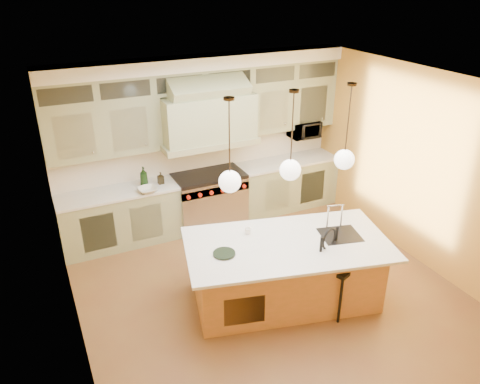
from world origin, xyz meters
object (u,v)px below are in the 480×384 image
range (209,199)px  microwave (304,129)px  kitchen_island (286,270)px  counter_stool (336,267)px

range → microwave: microwave is taller
kitchen_island → counter_stool: size_ratio=2.46×
kitchen_island → microwave: microwave is taller
range → kitchen_island: bearing=-86.8°
range → microwave: bearing=3.1°
kitchen_island → microwave: size_ratio=5.32×
range → counter_stool: 2.93m
counter_stool → range: bearing=80.5°
kitchen_island → range: bearing=106.8°
range → microwave: (1.95, 0.11, 0.96)m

